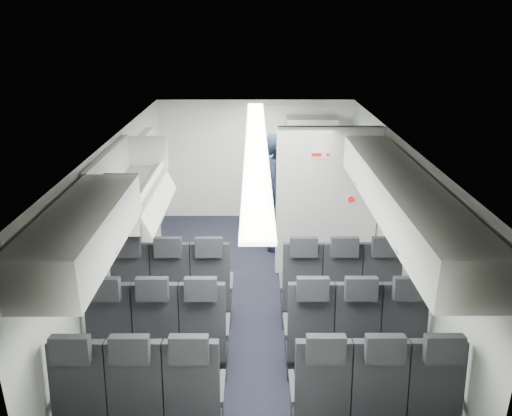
{
  "coord_description": "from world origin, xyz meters",
  "views": [
    {
      "loc": [
        -0.02,
        -5.67,
        3.47
      ],
      "look_at": [
        0.0,
        0.4,
        1.15
      ],
      "focal_mm": 35.0,
      "sensor_mm": 36.0,
      "label": 1
    }
  ],
  "objects_px": {
    "seat_row_mid": "(257,341)",
    "seat_row_rear": "(257,406)",
    "galley_unit": "(310,171)",
    "flight_attendant": "(278,193)",
    "seat_row_front": "(256,295)",
    "carry_on_bag": "(119,187)",
    "boarding_door": "(149,193)"
  },
  "relations": [
    {
      "from": "seat_row_mid",
      "to": "seat_row_rear",
      "type": "distance_m",
      "value": 0.9
    },
    {
      "from": "galley_unit",
      "to": "flight_attendant",
      "type": "relative_size",
      "value": 1.02
    },
    {
      "from": "seat_row_front",
      "to": "seat_row_rear",
      "type": "bearing_deg",
      "value": -90.0
    },
    {
      "from": "seat_row_front",
      "to": "flight_attendant",
      "type": "distance_m",
      "value": 2.27
    },
    {
      "from": "seat_row_rear",
      "to": "carry_on_bag",
      "type": "distance_m",
      "value": 2.6
    },
    {
      "from": "galley_unit",
      "to": "boarding_door",
      "type": "bearing_deg",
      "value": -155.72
    },
    {
      "from": "galley_unit",
      "to": "flight_attendant",
      "type": "height_order",
      "value": "galley_unit"
    },
    {
      "from": "seat_row_mid",
      "to": "seat_row_rear",
      "type": "bearing_deg",
      "value": -90.0
    },
    {
      "from": "seat_row_front",
      "to": "boarding_door",
      "type": "relative_size",
      "value": 1.79
    },
    {
      "from": "flight_attendant",
      "to": "seat_row_mid",
      "type": "bearing_deg",
      "value": -168.2
    },
    {
      "from": "seat_row_rear",
      "to": "boarding_door",
      "type": "height_order",
      "value": "boarding_door"
    },
    {
      "from": "seat_row_front",
      "to": "carry_on_bag",
      "type": "relative_size",
      "value": 9.05
    },
    {
      "from": "seat_row_front",
      "to": "seat_row_mid",
      "type": "bearing_deg",
      "value": -90.0
    },
    {
      "from": "seat_row_mid",
      "to": "galley_unit",
      "type": "bearing_deg",
      "value": 77.12
    },
    {
      "from": "seat_row_rear",
      "to": "flight_attendant",
      "type": "relative_size",
      "value": 1.8
    },
    {
      "from": "seat_row_front",
      "to": "boarding_door",
      "type": "distance_m",
      "value": 2.71
    },
    {
      "from": "seat_row_mid",
      "to": "boarding_door",
      "type": "height_order",
      "value": "boarding_door"
    },
    {
      "from": "seat_row_mid",
      "to": "seat_row_front",
      "type": "bearing_deg",
      "value": 90.0
    },
    {
      "from": "seat_row_rear",
      "to": "boarding_door",
      "type": "xyz_separation_m",
      "value": [
        -1.64,
        3.89,
        0.55
      ]
    },
    {
      "from": "galley_unit",
      "to": "boarding_door",
      "type": "xyz_separation_m",
      "value": [
        -2.59,
        -1.17,
        0.0
      ]
    },
    {
      "from": "seat_row_front",
      "to": "carry_on_bag",
      "type": "xyz_separation_m",
      "value": [
        -1.45,
        -0.17,
        1.41
      ]
    },
    {
      "from": "seat_row_mid",
      "to": "galley_unit",
      "type": "xyz_separation_m",
      "value": [
        0.95,
        4.15,
        0.55
      ]
    },
    {
      "from": "seat_row_front",
      "to": "flight_attendant",
      "type": "xyz_separation_m",
      "value": [
        0.34,
        2.18,
        0.52
      ]
    },
    {
      "from": "seat_row_rear",
      "to": "carry_on_bag",
      "type": "bearing_deg",
      "value": 131.54
    },
    {
      "from": "seat_row_rear",
      "to": "galley_unit",
      "type": "relative_size",
      "value": 1.75
    },
    {
      "from": "boarding_door",
      "to": "carry_on_bag",
      "type": "xyz_separation_m",
      "value": [
        0.19,
        -2.25,
        0.86
      ]
    },
    {
      "from": "seat_row_mid",
      "to": "galley_unit",
      "type": "distance_m",
      "value": 4.3
    },
    {
      "from": "seat_row_front",
      "to": "galley_unit",
      "type": "distance_m",
      "value": 3.43
    },
    {
      "from": "seat_row_mid",
      "to": "flight_attendant",
      "type": "xyz_separation_m",
      "value": [
        0.34,
        3.08,
        0.52
      ]
    },
    {
      "from": "seat_row_mid",
      "to": "flight_attendant",
      "type": "distance_m",
      "value": 3.14
    },
    {
      "from": "galley_unit",
      "to": "carry_on_bag",
      "type": "relative_size",
      "value": 5.16
    },
    {
      "from": "flight_attendant",
      "to": "carry_on_bag",
      "type": "relative_size",
      "value": 5.04
    }
  ]
}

